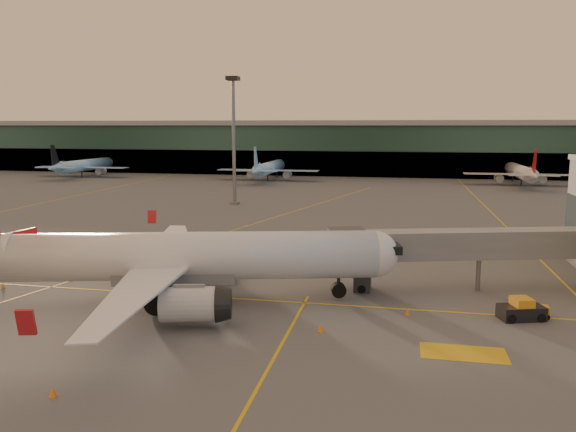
% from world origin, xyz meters
% --- Properties ---
extents(ground, '(600.00, 600.00, 0.00)m').
position_xyz_m(ground, '(0.00, 0.00, 0.00)').
color(ground, '#4C4F54').
rests_on(ground, ground).
extents(taxi_markings, '(100.12, 173.00, 0.01)m').
position_xyz_m(taxi_markings, '(-7.32, 44.49, 0.01)').
color(taxi_markings, gold).
rests_on(taxi_markings, ground).
extents(terminal, '(400.00, 20.00, 17.60)m').
position_xyz_m(terminal, '(0.00, 141.79, 8.76)').
color(terminal, '#19382D').
rests_on(terminal, ground).
extents(mast_west_near, '(2.40, 2.40, 25.60)m').
position_xyz_m(mast_west_near, '(-20.00, 66.00, 14.86)').
color(mast_west_near, slate).
rests_on(mast_west_near, ground).
extents(distant_aircraft_row, '(290.00, 34.00, 13.00)m').
position_xyz_m(distant_aircraft_row, '(-21.00, 118.00, 0.00)').
color(distant_aircraft_row, '#98CFFE').
rests_on(distant_aircraft_row, ground).
extents(main_airplane, '(41.46, 37.76, 12.67)m').
position_xyz_m(main_airplane, '(-6.69, 2.78, 4.12)').
color(main_airplane, white).
rests_on(main_airplane, ground).
extents(jet_bridge, '(29.92, 11.01, 6.15)m').
position_xyz_m(jet_bridge, '(22.43, 12.84, 4.35)').
color(jet_bridge, slate).
rests_on(jet_bridge, ground).
extents(catering_truck, '(5.51, 3.14, 4.02)m').
position_xyz_m(catering_truck, '(-8.31, 14.04, 2.29)').
color(catering_truck, '#A64117').
rests_on(catering_truck, ground).
extents(gpu_cart, '(1.81, 1.08, 1.03)m').
position_xyz_m(gpu_cart, '(24.88, 5.05, 0.50)').
color(gpu_cart, orange).
rests_on(gpu_cart, ground).
extents(pushback_tug, '(3.99, 2.87, 1.85)m').
position_xyz_m(pushback_tug, '(23.45, 4.29, 0.75)').
color(pushback_tug, black).
rests_on(pushback_tug, ground).
extents(cone_nose, '(0.39, 0.39, 0.49)m').
position_xyz_m(cone_nose, '(14.16, 3.51, 0.24)').
color(cone_nose, orange).
rests_on(cone_nose, ground).
extents(cone_tail, '(0.43, 0.43, 0.54)m').
position_xyz_m(cone_tail, '(-25.16, 3.71, 0.26)').
color(cone_tail, orange).
rests_on(cone_tail, ground).
extents(cone_wing_right, '(0.47, 0.47, 0.60)m').
position_xyz_m(cone_wing_right, '(-6.69, -15.55, 0.29)').
color(cone_wing_right, orange).
rests_on(cone_wing_right, ground).
extents(cone_fwd, '(0.48, 0.48, 0.62)m').
position_xyz_m(cone_fwd, '(7.47, -1.85, 0.30)').
color(cone_fwd, orange).
rests_on(cone_fwd, ground).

